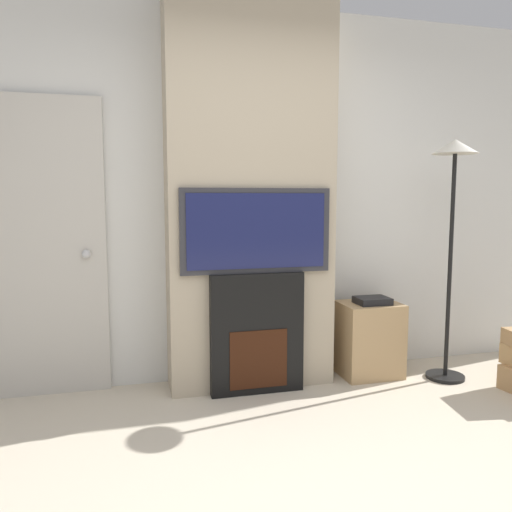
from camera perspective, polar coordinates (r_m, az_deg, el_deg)
The scene contains 7 objects.
wall_back at distance 3.70m, azimuth -1.45°, elevation 6.83°, with size 6.00×0.06×2.70m.
chimney_breast at distance 3.51m, azimuth -0.70°, elevation 6.85°, with size 1.16×0.34×2.70m.
fireplace at distance 3.47m, azimuth 0.01°, elevation -8.80°, with size 0.65×0.15×0.83m.
television at distance 3.35m, azimuth 0.01°, elevation 2.90°, with size 1.03×0.07×0.57m.
floor_lamp at distance 3.87m, azimuth 21.62°, elevation 6.57°, with size 0.32×0.32×1.75m.
media_stand at distance 3.91m, azimuth 12.80°, elevation -9.13°, with size 0.44×0.35×0.61m.
entry_door at distance 3.61m, azimuth -23.60°, elevation 0.77°, with size 0.87×0.09×2.00m.
Camera 1 is at (-0.84, -1.58, 1.33)m, focal length 35.00 mm.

